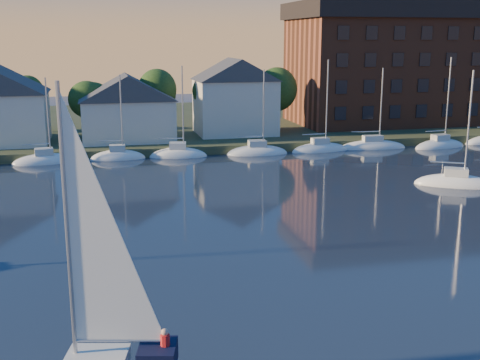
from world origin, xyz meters
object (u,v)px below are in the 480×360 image
object	(u,v)px
clubhouse_east	(235,96)
drifting_sailboat_right	(455,185)
clubhouse_centre	(127,107)
condo_block	(396,63)

from	to	relation	value
clubhouse_east	drifting_sailboat_right	bearing A→B (deg)	-63.95
clubhouse_centre	drifting_sailboat_right	distance (m)	39.42
condo_block	drifting_sailboat_right	world-z (taller)	condo_block
condo_block	drifting_sailboat_right	bearing A→B (deg)	-108.61
clubhouse_centre	drifting_sailboat_right	size ratio (longest dim) A/B	0.99
drifting_sailboat_right	condo_block	bearing A→B (deg)	100.44
clubhouse_east	condo_block	world-z (taller)	condo_block
drifting_sailboat_right	clubhouse_east	bearing A→B (deg)	145.11
clubhouse_east	drifting_sailboat_right	xyz separation A→B (m)	(14.21, -29.06, -5.90)
clubhouse_centre	condo_block	world-z (taller)	condo_block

